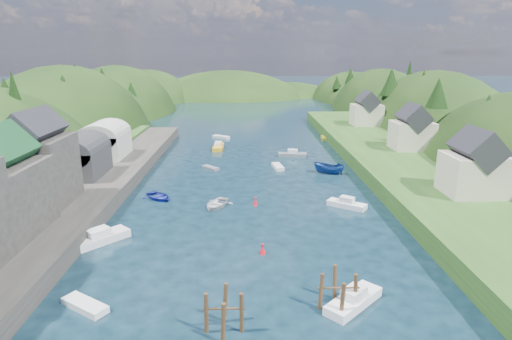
{
  "coord_description": "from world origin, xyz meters",
  "views": [
    {
      "loc": [
        -1.23,
        -28.51,
        19.54
      ],
      "look_at": [
        0.0,
        28.0,
        4.0
      ],
      "focal_mm": 30.0,
      "sensor_mm": 36.0,
      "label": 1
    }
  ],
  "objects_px": {
    "channel_buoy_far": "(255,201)",
    "piling_cluster_near": "(224,316)",
    "channel_buoy_near": "(263,249)",
    "piling_cluster_far": "(338,294)"
  },
  "relations": [
    {
      "from": "channel_buoy_far",
      "to": "piling_cluster_near",
      "type": "bearing_deg",
      "value": -95.95
    },
    {
      "from": "piling_cluster_near",
      "to": "channel_buoy_near",
      "type": "distance_m",
      "value": 12.95
    },
    {
      "from": "piling_cluster_far",
      "to": "channel_buoy_far",
      "type": "bearing_deg",
      "value": 104.09
    },
    {
      "from": "piling_cluster_near",
      "to": "channel_buoy_near",
      "type": "height_order",
      "value": "piling_cluster_near"
    },
    {
      "from": "piling_cluster_near",
      "to": "piling_cluster_far",
      "type": "height_order",
      "value": "piling_cluster_near"
    },
    {
      "from": "channel_buoy_near",
      "to": "channel_buoy_far",
      "type": "relative_size",
      "value": 1.0
    },
    {
      "from": "channel_buoy_near",
      "to": "piling_cluster_far",
      "type": "bearing_deg",
      "value": -60.0
    },
    {
      "from": "channel_buoy_far",
      "to": "piling_cluster_far",
      "type": "bearing_deg",
      "value": -75.91
    },
    {
      "from": "piling_cluster_near",
      "to": "channel_buoy_near",
      "type": "relative_size",
      "value": 3.48
    },
    {
      "from": "channel_buoy_near",
      "to": "channel_buoy_far",
      "type": "height_order",
      "value": "same"
    }
  ]
}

